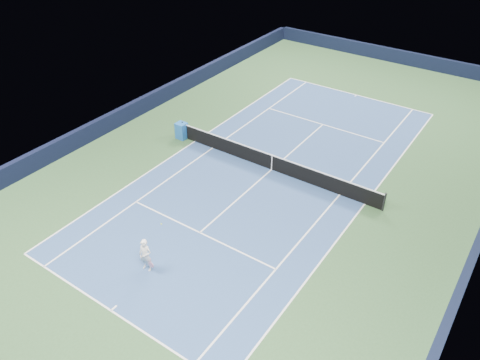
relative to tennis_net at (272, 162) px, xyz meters
The scene contains 18 objects.
ground 0.50m from the tennis_net, ahead, with size 40.00×40.00×0.00m, color #2B4C29.
wall_far 19.83m from the tennis_net, 90.00° to the left, with size 22.00×0.35×1.10m, color black.
wall_left 10.83m from the tennis_net, behind, with size 0.35×40.00×1.10m, color black.
court_surface 0.50m from the tennis_net, ahead, with size 10.97×23.77×0.01m, color navy.
baseline_far 11.90m from the tennis_net, 90.00° to the left, with size 10.97×0.08×0.00m, color white.
baseline_near 11.90m from the tennis_net, 90.00° to the right, with size 10.97×0.08×0.00m, color white.
sideline_doubles_right 5.51m from the tennis_net, ahead, with size 0.08×23.77×0.00m, color white.
sideline_doubles_left 5.51m from the tennis_net, behind, with size 0.08×23.77×0.00m, color white.
sideline_singles_right 4.14m from the tennis_net, ahead, with size 0.08×23.77×0.00m, color white.
sideline_singles_left 4.14m from the tennis_net, behind, with size 0.08×23.77×0.00m, color white.
service_line_far 6.42m from the tennis_net, 90.00° to the left, with size 8.23×0.08×0.00m, color white.
service_line_near 6.42m from the tennis_net, 90.00° to the right, with size 8.23×0.08×0.00m, color white.
center_service_line 0.50m from the tennis_net, ahead, with size 0.08×12.80×0.00m, color white.
center_mark_far 11.75m from the tennis_net, 90.00° to the left, with size 0.08×0.30×0.00m, color white.
center_mark_near 11.75m from the tennis_net, 90.00° to the right, with size 0.08×0.30×0.00m, color white.
tennis_net is the anchor object (origin of this frame).
sponsor_cube 6.40m from the tennis_net, behind, with size 0.66×0.59×1.03m.
tennis_player 9.47m from the tennis_net, 92.32° to the right, with size 0.78×1.27×1.86m.
Camera 1 is at (10.82, -18.82, 14.47)m, focal length 35.00 mm.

